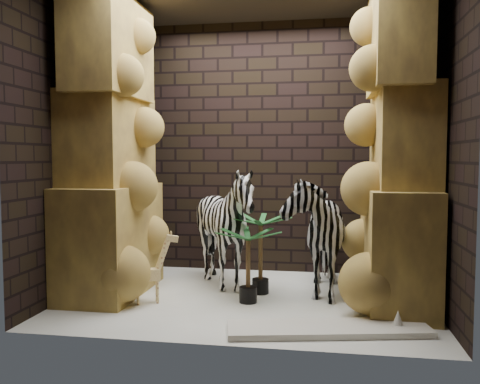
% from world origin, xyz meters
% --- Properties ---
extents(floor, '(3.50, 3.50, 0.00)m').
position_xyz_m(floor, '(0.00, 0.00, 0.00)').
color(floor, white).
rests_on(floor, ground).
extents(wall_back, '(3.50, 0.00, 3.50)m').
position_xyz_m(wall_back, '(0.00, 1.25, 1.50)').
color(wall_back, black).
rests_on(wall_back, ground).
extents(wall_front, '(3.50, 0.00, 3.50)m').
position_xyz_m(wall_front, '(0.00, -1.25, 1.50)').
color(wall_front, black).
rests_on(wall_front, ground).
extents(wall_left, '(0.00, 3.00, 3.00)m').
position_xyz_m(wall_left, '(-1.75, 0.00, 1.50)').
color(wall_left, black).
rests_on(wall_left, ground).
extents(wall_right, '(0.00, 3.00, 3.00)m').
position_xyz_m(wall_right, '(1.75, 0.00, 1.50)').
color(wall_right, black).
rests_on(wall_right, ground).
extents(rock_pillar_left, '(0.68, 1.30, 3.00)m').
position_xyz_m(rock_pillar_left, '(-1.40, 0.00, 1.50)').
color(rock_pillar_left, gold).
rests_on(rock_pillar_left, floor).
extents(rock_pillar_right, '(0.58, 1.25, 3.00)m').
position_xyz_m(rock_pillar_right, '(1.42, 0.00, 1.50)').
color(rock_pillar_right, gold).
rests_on(rock_pillar_right, floor).
extents(zebra_right, '(0.69, 1.22, 1.41)m').
position_xyz_m(zebra_right, '(0.64, 0.39, 0.71)').
color(zebra_right, white).
rests_on(zebra_right, floor).
extents(zebra_left, '(1.27, 1.46, 1.15)m').
position_xyz_m(zebra_left, '(-0.27, 0.35, 0.58)').
color(zebra_left, white).
rests_on(zebra_left, floor).
extents(giraffe_toy, '(0.38, 0.25, 0.70)m').
position_xyz_m(giraffe_toy, '(-0.90, -0.30, 0.35)').
color(giraffe_toy, '#FFE193').
rests_on(giraffe_toy, floor).
extents(palm_front, '(0.36, 0.36, 0.81)m').
position_xyz_m(palm_front, '(0.11, 0.21, 0.41)').
color(palm_front, '#134B21').
rests_on(palm_front, floor).
extents(palm_back, '(0.36, 0.36, 0.71)m').
position_xyz_m(palm_back, '(0.04, -0.12, 0.36)').
color(palm_back, '#134B21').
rests_on(palm_back, floor).
extents(surfboard, '(1.65, 0.71, 0.05)m').
position_xyz_m(surfboard, '(0.79, -0.82, 0.03)').
color(surfboard, white).
rests_on(surfboard, floor).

